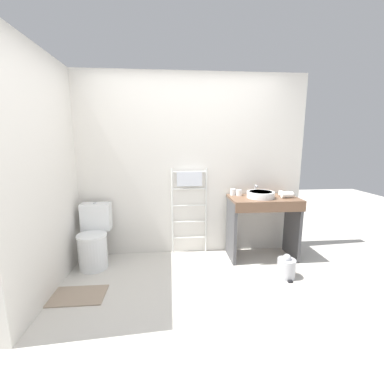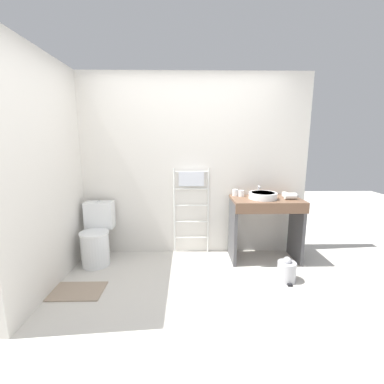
{
  "view_description": "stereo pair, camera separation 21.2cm",
  "coord_description": "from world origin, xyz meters",
  "px_view_note": "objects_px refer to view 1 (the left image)",
  "views": [
    {
      "loc": [
        -0.26,
        -2.17,
        1.57
      ],
      "look_at": [
        0.01,
        0.93,
        0.97
      ],
      "focal_mm": 24.0,
      "sensor_mm": 36.0,
      "label": 1
    },
    {
      "loc": [
        -0.05,
        -2.18,
        1.57
      ],
      "look_at": [
        0.01,
        0.93,
        0.97
      ],
      "focal_mm": 24.0,
      "sensor_mm": 36.0,
      "label": 2
    }
  ],
  "objects_px": {
    "toilet": "(94,240)",
    "trash_bin": "(286,268)",
    "sink_basin": "(261,194)",
    "hair_dryer": "(287,194)",
    "cup_near_edge": "(239,193)",
    "cup_near_wall": "(233,192)",
    "towel_radiator": "(189,193)"
  },
  "relations": [
    {
      "from": "toilet",
      "to": "trash_bin",
      "type": "distance_m",
      "value": 2.4
    },
    {
      "from": "sink_basin",
      "to": "hair_dryer",
      "type": "xyz_separation_m",
      "value": [
        0.36,
        -0.02,
        -0.0
      ]
    },
    {
      "from": "cup_near_edge",
      "to": "hair_dryer",
      "type": "height_order",
      "value": "hair_dryer"
    },
    {
      "from": "toilet",
      "to": "cup_near_wall",
      "type": "bearing_deg",
      "value": 7.33
    },
    {
      "from": "towel_radiator",
      "to": "cup_near_edge",
      "type": "xyz_separation_m",
      "value": [
        0.68,
        -0.09,
        0.02
      ]
    },
    {
      "from": "cup_near_wall",
      "to": "trash_bin",
      "type": "height_order",
      "value": "cup_near_wall"
    },
    {
      "from": "sink_basin",
      "to": "trash_bin",
      "type": "bearing_deg",
      "value": -74.18
    },
    {
      "from": "cup_near_edge",
      "to": "sink_basin",
      "type": "bearing_deg",
      "value": -32.65
    },
    {
      "from": "hair_dryer",
      "to": "cup_near_wall",
      "type": "bearing_deg",
      "value": 162.41
    },
    {
      "from": "sink_basin",
      "to": "cup_near_wall",
      "type": "height_order",
      "value": "cup_near_wall"
    },
    {
      "from": "hair_dryer",
      "to": "trash_bin",
      "type": "bearing_deg",
      "value": -110.68
    },
    {
      "from": "sink_basin",
      "to": "trash_bin",
      "type": "height_order",
      "value": "sink_basin"
    },
    {
      "from": "hair_dryer",
      "to": "trash_bin",
      "type": "relative_size",
      "value": 0.67
    },
    {
      "from": "toilet",
      "to": "sink_basin",
      "type": "relative_size",
      "value": 2.19
    },
    {
      "from": "towel_radiator",
      "to": "cup_near_edge",
      "type": "height_order",
      "value": "towel_radiator"
    },
    {
      "from": "toilet",
      "to": "trash_bin",
      "type": "height_order",
      "value": "toilet"
    },
    {
      "from": "toilet",
      "to": "trash_bin",
      "type": "xyz_separation_m",
      "value": [
        2.33,
        -0.51,
        -0.22
      ]
    },
    {
      "from": "toilet",
      "to": "hair_dryer",
      "type": "bearing_deg",
      "value": 0.5
    },
    {
      "from": "sink_basin",
      "to": "hair_dryer",
      "type": "distance_m",
      "value": 0.36
    },
    {
      "from": "towel_radiator",
      "to": "sink_basin",
      "type": "height_order",
      "value": "towel_radiator"
    },
    {
      "from": "hair_dryer",
      "to": "trash_bin",
      "type": "xyz_separation_m",
      "value": [
        -0.2,
        -0.53,
        -0.77
      ]
    },
    {
      "from": "trash_bin",
      "to": "toilet",
      "type": "bearing_deg",
      "value": 167.72
    },
    {
      "from": "toilet",
      "to": "hair_dryer",
      "type": "xyz_separation_m",
      "value": [
        2.53,
        0.02,
        0.55
      ]
    },
    {
      "from": "cup_near_wall",
      "to": "hair_dryer",
      "type": "relative_size",
      "value": 0.46
    },
    {
      "from": "trash_bin",
      "to": "hair_dryer",
      "type": "bearing_deg",
      "value": 69.32
    },
    {
      "from": "hair_dryer",
      "to": "cup_near_edge",
      "type": "bearing_deg",
      "value": 163.51
    },
    {
      "from": "towel_radiator",
      "to": "hair_dryer",
      "type": "distance_m",
      "value": 1.31
    },
    {
      "from": "sink_basin",
      "to": "hair_dryer",
      "type": "bearing_deg",
      "value": -3.15
    },
    {
      "from": "cup_near_wall",
      "to": "cup_near_edge",
      "type": "relative_size",
      "value": 1.09
    },
    {
      "from": "toilet",
      "to": "cup_near_wall",
      "type": "relative_size",
      "value": 8.9
    },
    {
      "from": "toilet",
      "to": "hair_dryer",
      "type": "distance_m",
      "value": 2.59
    },
    {
      "from": "towel_radiator",
      "to": "trash_bin",
      "type": "relative_size",
      "value": 4.2
    }
  ]
}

